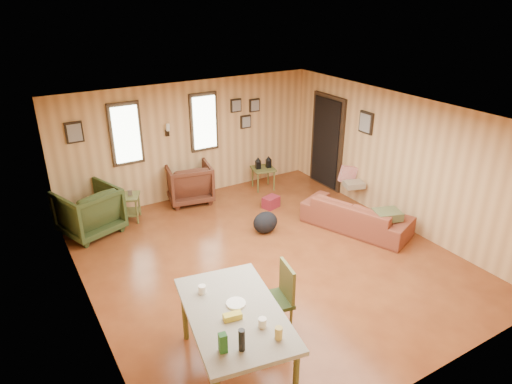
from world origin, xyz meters
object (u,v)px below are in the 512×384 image
sofa (357,210)px  side_table (263,167)px  recliner_green (89,209)px  dining_table (235,318)px  end_table (126,203)px  recliner_brown (189,181)px

sofa → side_table: 2.49m
recliner_green → dining_table: bearing=79.5°
side_table → dining_table: (-3.04, -4.31, 0.27)m
end_table → dining_table: dining_table is taller
recliner_green → side_table: size_ratio=1.29×
side_table → dining_table: dining_table is taller
recliner_green → end_table: bearing=173.1°
end_table → recliner_brown: bearing=8.1°
recliner_brown → dining_table: 4.77m
recliner_green → end_table: recliner_green is taller
sofa → recliner_green: bearing=39.0°
recliner_brown → sofa: bearing=138.8°
dining_table → end_table: bearing=99.8°
recliner_brown → recliner_green: 2.09m
sofa → recliner_brown: 3.42m
end_table → dining_table: (-0.04, -4.36, 0.42)m
end_table → side_table: size_ratio=0.85×
recliner_brown → end_table: (-1.35, -0.19, -0.10)m
sofa → recliner_brown: recliner_brown is taller
recliner_brown → dining_table: bearing=83.6°
recliner_brown → dining_table: (-1.39, -4.55, 0.32)m
sofa → side_table: sofa is taller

